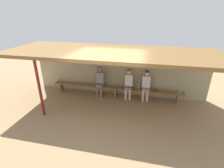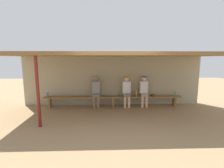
# 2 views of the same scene
# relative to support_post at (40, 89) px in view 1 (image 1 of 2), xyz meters

# --- Properties ---
(ground_plane) EXTENTS (24.00, 24.00, 0.00)m
(ground_plane) POSITION_rel_support_post_xyz_m (2.37, 0.55, -1.10)
(ground_plane) COLOR #9E7F59
(back_wall) EXTENTS (8.00, 0.20, 2.20)m
(back_wall) POSITION_rel_support_post_xyz_m (2.37, 2.55, 0.00)
(back_wall) COLOR tan
(back_wall) RESTS_ON ground
(dugout_roof) EXTENTS (8.00, 2.80, 0.12)m
(dugout_roof) POSITION_rel_support_post_xyz_m (2.37, 1.25, 1.16)
(dugout_roof) COLOR brown
(dugout_roof) RESTS_ON back_wall
(support_post) EXTENTS (0.10, 0.10, 2.20)m
(support_post) POSITION_rel_support_post_xyz_m (0.00, 0.00, 0.00)
(support_post) COLOR maroon
(support_post) RESTS_ON ground
(bench) EXTENTS (6.00, 0.36, 0.46)m
(bench) POSITION_rel_support_post_xyz_m (2.37, 2.10, -0.71)
(bench) COLOR olive
(bench) RESTS_ON ground
(player_in_red) EXTENTS (0.34, 0.42, 1.34)m
(player_in_red) POSITION_rel_support_post_xyz_m (2.97, 2.10, -0.35)
(player_in_red) COLOR slate
(player_in_red) RESTS_ON ground
(player_near_post) EXTENTS (0.34, 0.42, 1.34)m
(player_near_post) POSITION_rel_support_post_xyz_m (1.63, 2.10, -0.35)
(player_near_post) COLOR slate
(player_near_post) RESTS_ON ground
(player_with_sunglasses) EXTENTS (0.34, 0.42, 1.34)m
(player_with_sunglasses) POSITION_rel_support_post_xyz_m (3.73, 2.10, -0.35)
(player_with_sunglasses) COLOR gray
(player_with_sunglasses) RESTS_ON ground
(water_bottle_clear) EXTENTS (0.07, 0.07, 0.25)m
(water_bottle_clear) POSITION_rel_support_post_xyz_m (5.14, 2.06, -0.52)
(water_bottle_clear) COLOR green
(water_bottle_clear) RESTS_ON bench
(water_bottle_green) EXTENTS (0.08, 0.08, 0.25)m
(water_bottle_green) POSITION_rel_support_post_xyz_m (3.41, 2.10, -0.52)
(water_bottle_green) COLOR orange
(water_bottle_green) RESTS_ON bench
(water_bottle_blue) EXTENTS (0.07, 0.07, 0.24)m
(water_bottle_blue) POSITION_rel_support_post_xyz_m (-0.45, 2.07, -0.52)
(water_bottle_blue) COLOR blue
(water_bottle_blue) RESTS_ON bench
(baseball_glove_worn) EXTENTS (0.25, 0.29, 0.09)m
(baseball_glove_worn) POSITION_rel_support_post_xyz_m (4.14, 2.11, -0.60)
(baseball_glove_worn) COLOR brown
(baseball_glove_worn) RESTS_ON bench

